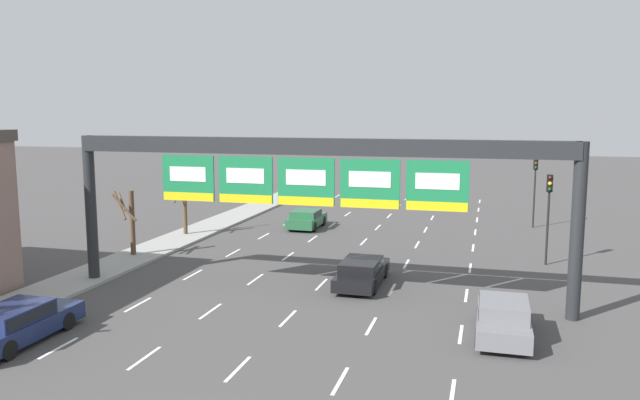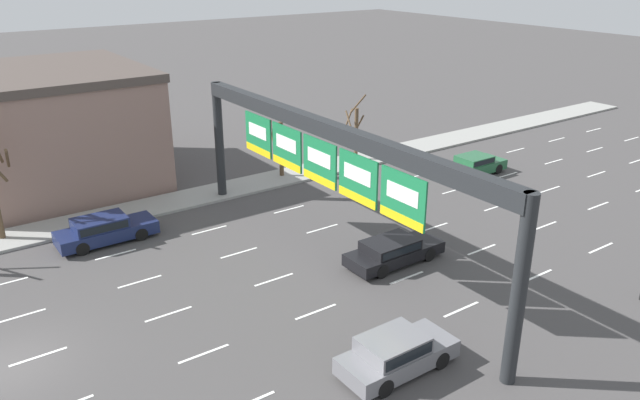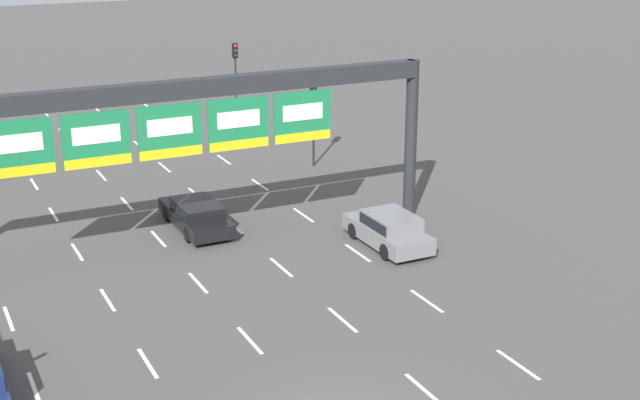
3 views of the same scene
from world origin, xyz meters
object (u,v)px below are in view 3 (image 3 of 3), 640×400
(traffic_light_near_gantry, at_px, (314,102))
(traffic_light_mid_block, at_px, (236,66))
(sign_gantry, at_px, (167,117))
(car_black, at_px, (196,214))
(car_grey, at_px, (389,229))

(traffic_light_near_gantry, relative_size, traffic_light_mid_block, 0.97)
(sign_gantry, bearing_deg, traffic_light_mid_block, 62.53)
(traffic_light_near_gantry, bearing_deg, sign_gantry, -139.20)
(car_black, bearing_deg, traffic_light_near_gantry, 36.49)
(car_grey, bearing_deg, traffic_light_near_gantry, 78.62)
(car_grey, distance_m, traffic_light_mid_block, 23.05)
(sign_gantry, distance_m, traffic_light_mid_block, 22.67)
(car_grey, height_order, car_black, car_grey)
(sign_gantry, bearing_deg, traffic_light_near_gantry, 40.80)
(traffic_light_near_gantry, bearing_deg, car_grey, -101.38)
(sign_gantry, xyz_separation_m, traffic_light_mid_block, (10.42, 20.03, -2.05))
(traffic_light_near_gantry, xyz_separation_m, traffic_light_mid_block, (0.00, 11.05, 0.11))
(car_black, distance_m, traffic_light_near_gantry, 11.03)
(sign_gantry, distance_m, car_grey, 9.77)
(sign_gantry, height_order, car_black, sign_gantry)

